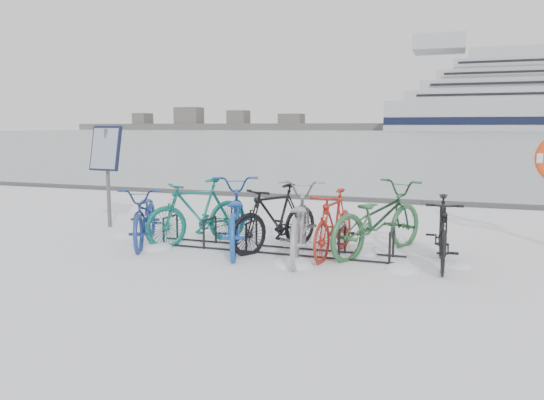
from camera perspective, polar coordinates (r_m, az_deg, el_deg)
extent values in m
plane|color=white|center=(8.25, 0.12, -5.50)|extent=(900.00, 900.00, 0.00)
cube|color=#A2B0B7|center=(162.61, 18.45, 6.84)|extent=(400.00, 298.00, 0.02)
cube|color=#3F3F42|center=(13.86, 8.14, 0.11)|extent=(400.00, 0.25, 0.10)
cylinder|color=black|center=(8.76, -11.58, -3.40)|extent=(0.04, 0.04, 0.44)
cylinder|color=black|center=(9.13, -10.17, -2.91)|extent=(0.04, 0.04, 0.44)
cylinder|color=black|center=(8.90, -10.90, -1.76)|extent=(0.04, 0.44, 0.04)
cylinder|color=black|center=(8.42, -7.36, -3.77)|extent=(0.04, 0.04, 0.44)
cylinder|color=black|center=(8.80, -6.07, -3.23)|extent=(0.04, 0.04, 0.44)
cylinder|color=black|center=(8.57, -6.72, -2.05)|extent=(0.04, 0.44, 0.04)
cylinder|color=black|center=(8.12, -2.80, -4.13)|extent=(0.04, 0.04, 0.44)
cylinder|color=black|center=(8.52, -1.69, -3.55)|extent=(0.04, 0.04, 0.44)
cylinder|color=black|center=(8.28, -2.24, -2.34)|extent=(0.04, 0.44, 0.04)
cylinder|color=black|center=(7.89, 2.07, -4.49)|extent=(0.04, 0.04, 0.44)
cylinder|color=black|center=(8.30, 2.97, -3.87)|extent=(0.04, 0.04, 0.44)
cylinder|color=black|center=(8.05, 2.55, -2.65)|extent=(0.04, 0.44, 0.04)
cylinder|color=black|center=(7.71, 7.21, -4.84)|extent=(0.04, 0.04, 0.44)
cylinder|color=black|center=(8.13, 7.86, -4.19)|extent=(0.04, 0.04, 0.44)
cylinder|color=black|center=(7.88, 7.57, -2.94)|extent=(0.04, 0.44, 0.04)
cylinder|color=black|center=(7.60, 12.55, -5.16)|extent=(0.04, 0.04, 0.44)
cylinder|color=black|center=(8.03, 12.92, -4.47)|extent=(0.04, 0.04, 0.44)
cylinder|color=black|center=(7.77, 12.79, -3.22)|extent=(0.04, 0.44, 0.04)
cylinder|color=black|center=(8.04, -0.40, -5.71)|extent=(4.00, 0.03, 0.03)
cylinder|color=black|center=(8.45, 0.61, -5.04)|extent=(4.00, 0.03, 0.03)
cylinder|color=#595B5E|center=(10.54, -17.23, 2.23)|extent=(0.07, 0.07, 1.87)
cube|color=black|center=(10.48, -17.46, 5.32)|extent=(0.66, 0.30, 0.85)
cube|color=#8C99AD|center=(10.45, -17.59, 5.31)|extent=(0.59, 0.22, 0.75)
cube|color=silver|center=(238.65, 17.59, 15.69)|extent=(20.39, 20.39, 6.12)
cube|color=#4C4C4C|center=(294.34, -5.43, 7.85)|extent=(180.00, 12.00, 3.50)
cube|color=#4C4C4C|center=(308.07, -10.57, 8.45)|extent=(24.00, 10.00, 8.00)
cube|color=#4C4C4C|center=(283.18, 0.15, 8.54)|extent=(20.00, 10.00, 6.00)
imported|color=navy|center=(8.92, -13.43, -1.43)|extent=(1.37, 2.01, 1.00)
imported|color=#12635A|center=(8.79, -7.99, -1.10)|extent=(1.51, 1.77, 1.10)
imported|color=#1A4DA3|center=(8.28, -4.09, -1.45)|extent=(1.48, 2.30, 1.14)
imported|color=black|center=(8.25, 0.39, -1.74)|extent=(1.29, 1.79, 1.06)
imported|color=#919497|center=(7.82, 2.85, -2.08)|extent=(1.16, 2.24, 1.12)
imported|color=#A52417|center=(7.95, 6.66, -2.32)|extent=(0.65, 1.74, 1.02)
imported|color=#2E643C|center=(8.18, 11.30, -1.74)|extent=(1.68, 2.25, 1.13)
imported|color=black|center=(7.70, 17.89, -3.04)|extent=(0.56, 1.69, 1.00)
ellipsoid|color=white|center=(7.46, 2.21, -6.96)|extent=(0.59, 0.59, 0.21)
ellipsoid|color=white|center=(8.64, -12.32, -5.07)|extent=(0.49, 0.49, 0.17)
ellipsoid|color=white|center=(8.71, -2.35, -4.78)|extent=(0.39, 0.39, 0.14)
ellipsoid|color=white|center=(7.81, 19.24, -6.73)|extent=(0.40, 0.40, 0.14)
ellipsoid|color=white|center=(8.22, 10.08, -5.67)|extent=(0.44, 0.44, 0.16)
ellipsoid|color=white|center=(7.39, 13.90, -7.33)|extent=(0.50, 0.50, 0.17)
ellipsoid|color=white|center=(8.95, 4.16, -4.45)|extent=(0.33, 0.33, 0.12)
ellipsoid|color=white|center=(9.71, -15.46, -3.75)|extent=(0.44, 0.44, 0.15)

